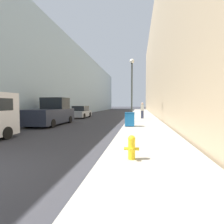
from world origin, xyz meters
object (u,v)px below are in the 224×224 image
Objects in this scene: parked_sedan_near at (81,112)px; pedestrian_on_sidewalk at (142,110)px; fire_hydrant at (132,147)px; pickup_truck at (51,113)px; lamppost at (132,84)px; trash_bin at (130,119)px.

pedestrian_on_sidewalk is at bearing -10.60° from parked_sedan_near.
pickup_truck reaches higher than fire_hydrant.
lamppost is (-0.46, 11.24, 3.12)m from fire_hydrant.
pedestrian_on_sidewalk is (1.03, 7.09, 0.36)m from trash_bin.
parked_sedan_near reaches higher than fire_hydrant.
pedestrian_on_sidewalk reaches higher than fire_hydrant.
pickup_truck is (-6.67, 1.12, 0.29)m from trash_bin.
fire_hydrant is 11.21m from pickup_truck.
pickup_truck is 7.41m from parked_sedan_near.
fire_hydrant is 17.55m from parked_sedan_near.
fire_hydrant is 0.18× the size of parked_sedan_near.
fire_hydrant is 14.64m from pedestrian_on_sidewalk.
trash_bin is 0.25× the size of parked_sedan_near.
parked_sedan_near is (-6.64, 8.53, 0.03)m from trash_bin.
parked_sedan_near is (-7.09, 16.05, 0.18)m from fire_hydrant.
pedestrian_on_sidewalk is (7.66, -1.43, 0.33)m from parked_sedan_near.
pickup_truck reaches higher than pedestrian_on_sidewalk.
trash_bin is 6.77m from pickup_truck.
lamppost is (-0.02, 3.72, 2.97)m from trash_bin.
fire_hydrant is at bearing -66.18° from parked_sedan_near.
parked_sedan_near is at bearing 113.82° from fire_hydrant.
lamppost is at bearing 92.36° from fire_hydrant.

